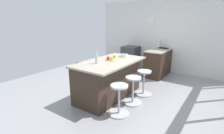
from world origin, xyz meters
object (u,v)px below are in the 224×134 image
object	(u,v)px
apple_red	(108,58)
cutting_board	(113,59)
apple_green	(114,57)
oven_range	(131,57)
stool_near_camera	(119,101)
stool_middle	(133,91)
stool_by_window	(144,83)
fruit_bowl	(124,55)
apple_yellow	(112,58)
kitchen_island	(109,79)
water_bottle	(96,58)

from	to	relation	value
apple_red	cutting_board	bearing A→B (deg)	157.34
cutting_board	apple_green	size ratio (longest dim) A/B	4.49
oven_range	apple_green	bearing A→B (deg)	19.10
oven_range	stool_near_camera	bearing A→B (deg)	25.13
oven_range	stool_middle	bearing A→B (deg)	29.81
stool_by_window	fruit_bowl	distance (m)	0.92
apple_green	apple_red	size ratio (longest dim) A/B	0.99
apple_green	stool_near_camera	bearing A→B (deg)	39.23
apple_yellow	oven_range	bearing A→B (deg)	-161.18
oven_range	stool_middle	world-z (taller)	oven_range
apple_red	oven_range	bearing A→B (deg)	-162.99
cutting_board	apple_red	bearing A→B (deg)	-22.66
cutting_board	apple_green	distance (m)	0.11
stool_by_window	cutting_board	world-z (taller)	cutting_board
kitchen_island	cutting_board	bearing A→B (deg)	176.70
stool_by_window	water_bottle	xyz separation A→B (m)	(0.97, -0.76, 0.75)
apple_green	cutting_board	bearing A→B (deg)	15.07
stool_by_window	apple_red	bearing A→B (deg)	-52.53
kitchen_island	stool_near_camera	bearing A→B (deg)	48.96
apple_yellow	fruit_bowl	world-z (taller)	apple_yellow
apple_green	apple_red	bearing A→B (deg)	-7.40
oven_range	apple_red	bearing A→B (deg)	17.01
oven_range	kitchen_island	xyz separation A→B (m)	(2.70, 0.86, 0.04)
stool_by_window	stool_middle	size ratio (longest dim) A/B	1.00
oven_range	fruit_bowl	size ratio (longest dim) A/B	3.81
apple_green	water_bottle	size ratio (longest dim) A/B	0.26
apple_yellow	apple_red	distance (m)	0.09
oven_range	apple_green	world-z (taller)	apple_green
cutting_board	fruit_bowl	xyz separation A→B (m)	(-0.46, 0.05, 0.03)
kitchen_island	cutting_board	xyz separation A→B (m)	(-0.17, 0.01, 0.47)
oven_range	apple_yellow	size ratio (longest dim) A/B	10.49
stool_middle	apple_green	world-z (taller)	apple_green
fruit_bowl	stool_by_window	bearing A→B (deg)	87.58
oven_range	apple_yellow	bearing A→B (deg)	18.82
fruit_bowl	kitchen_island	bearing A→B (deg)	-5.04
apple_yellow	apple_green	size ratio (longest dim) A/B	1.04
apple_red	kitchen_island	bearing A→B (deg)	50.75
stool_by_window	fruit_bowl	world-z (taller)	fruit_bowl
stool_by_window	stool_near_camera	world-z (taller)	same
fruit_bowl	stool_middle	bearing A→B (deg)	45.33
stool_near_camera	stool_middle	bearing A→B (deg)	180.00
fruit_bowl	cutting_board	bearing A→B (deg)	-5.67
cutting_board	stool_near_camera	bearing A→B (deg)	41.48
stool_by_window	apple_red	world-z (taller)	apple_red
stool_middle	cutting_board	distance (m)	0.95
stool_near_camera	apple_green	size ratio (longest dim) A/B	8.11
kitchen_island	apple_yellow	xyz separation A→B (m)	(-0.07, 0.03, 0.52)
oven_range	water_bottle	bearing A→B (deg)	14.35
cutting_board	water_bottle	xyz separation A→B (m)	(0.54, -0.08, 0.11)
oven_range	cutting_board	world-z (taller)	cutting_board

